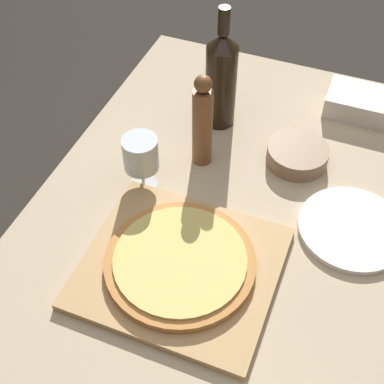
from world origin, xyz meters
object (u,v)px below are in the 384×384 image
(wine_bottle, at_px, (221,79))
(pepper_mill, at_px, (202,123))
(pizza, at_px, (180,262))
(small_bowl, at_px, (297,155))
(wine_glass, at_px, (141,155))

(wine_bottle, relative_size, pepper_mill, 1.31)
(pizza, relative_size, wine_bottle, 0.95)
(small_bowl, bearing_deg, wine_bottle, 161.98)
(wine_bottle, height_order, wine_glass, wine_bottle)
(pepper_mill, bearing_deg, pizza, -76.96)
(wine_glass, bearing_deg, pepper_mill, 53.81)
(wine_bottle, height_order, pepper_mill, wine_bottle)
(pizza, xyz_separation_m, wine_bottle, (-0.08, 0.47, 0.11))
(pizza, bearing_deg, pepper_mill, 103.04)
(wine_glass, bearing_deg, small_bowl, 33.96)
(pepper_mill, height_order, small_bowl, pepper_mill)
(wine_bottle, bearing_deg, pizza, -80.04)
(pizza, height_order, pepper_mill, pepper_mill)
(pizza, distance_m, wine_glass, 0.26)
(wine_glass, relative_size, small_bowl, 0.97)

